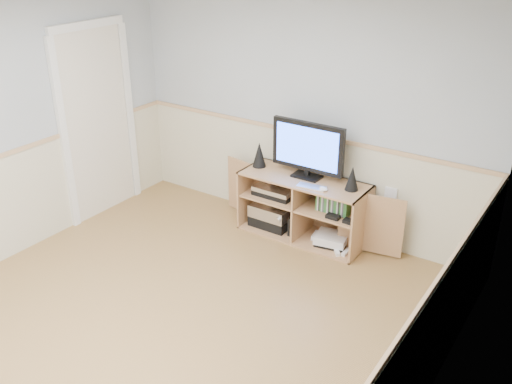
# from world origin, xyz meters

# --- Properties ---
(room) EXTENTS (4.04, 4.54, 2.54)m
(room) POSITION_xyz_m (-0.06, 0.12, 1.22)
(room) COLOR tan
(room) RESTS_ON ground
(media_cabinet) EXTENTS (2.05, 0.49, 0.65)m
(media_cabinet) POSITION_xyz_m (0.19, 2.03, 0.33)
(media_cabinet) COLOR tan
(media_cabinet) RESTS_ON floor
(monitor) EXTENTS (0.77, 0.18, 0.57)m
(monitor) POSITION_xyz_m (0.19, 2.02, 0.96)
(monitor) COLOR black
(monitor) RESTS_ON media_cabinet
(speaker_left) EXTENTS (0.14, 0.14, 0.26)m
(speaker_left) POSITION_xyz_m (-0.36, 1.99, 0.78)
(speaker_left) COLOR black
(speaker_left) RESTS_ON media_cabinet
(speaker_right) EXTENTS (0.13, 0.13, 0.24)m
(speaker_right) POSITION_xyz_m (0.69, 1.99, 0.77)
(speaker_right) COLOR black
(speaker_right) RESTS_ON media_cabinet
(keyboard) EXTENTS (0.29, 0.15, 0.01)m
(keyboard) POSITION_xyz_m (0.34, 1.83, 0.66)
(keyboard) COLOR white
(keyboard) RESTS_ON media_cabinet
(mouse) EXTENTS (0.11, 0.10, 0.04)m
(mouse) POSITION_xyz_m (0.47, 1.83, 0.67)
(mouse) COLOR white
(mouse) RESTS_ON media_cabinet
(av_components) EXTENTS (0.51, 0.32, 0.47)m
(av_components) POSITION_xyz_m (-0.16, 1.97, 0.22)
(av_components) COLOR black
(av_components) RESTS_ON media_cabinet
(game_consoles) EXTENTS (0.46, 0.31, 0.11)m
(game_consoles) POSITION_xyz_m (0.52, 1.96, 0.07)
(game_consoles) COLOR white
(game_consoles) RESTS_ON media_cabinet
(game_cases) EXTENTS (0.33, 0.14, 0.19)m
(game_cases) POSITION_xyz_m (0.54, 1.95, 0.48)
(game_cases) COLOR #3F8C3F
(game_cases) RESTS_ON media_cabinet
(wall_outlet) EXTENTS (0.12, 0.03, 0.12)m
(wall_outlet) POSITION_xyz_m (1.00, 2.23, 0.60)
(wall_outlet) COLOR white
(wall_outlet) RESTS_ON wall_back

